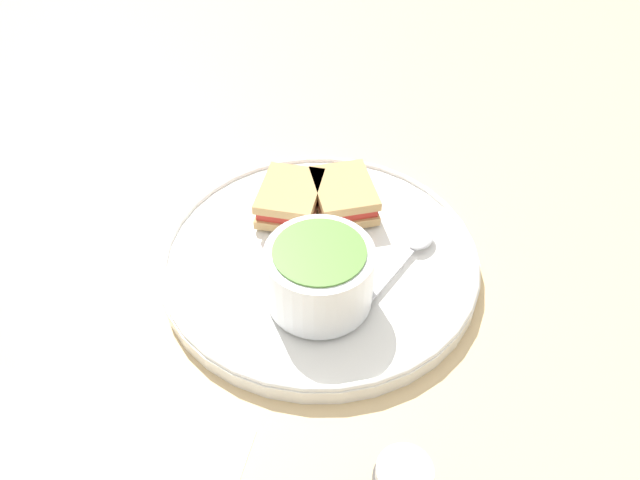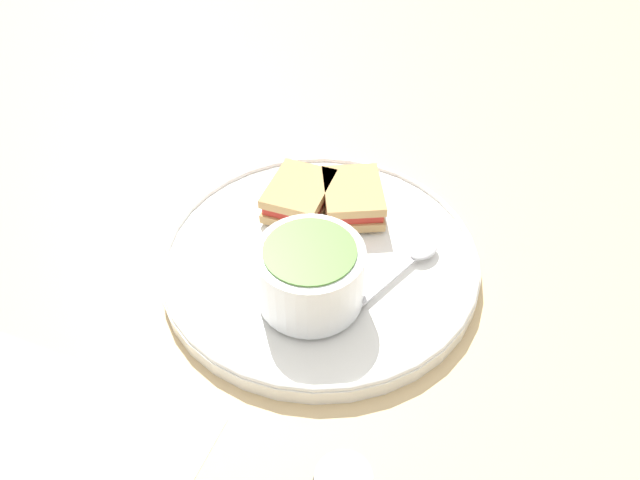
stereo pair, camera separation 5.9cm
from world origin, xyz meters
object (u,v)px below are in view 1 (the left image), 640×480
(soup_bowl, at_px, (319,275))
(sandwich_half_far, at_px, (290,198))
(spoon, at_px, (415,246))
(sandwich_half_near, at_px, (344,195))

(soup_bowl, bearing_deg, sandwich_half_far, 41.82)
(soup_bowl, distance_m, sandwich_half_far, 0.13)
(soup_bowl, distance_m, spoon, 0.12)
(soup_bowl, bearing_deg, sandwich_half_near, 16.42)
(soup_bowl, distance_m, sandwich_half_near, 0.13)
(spoon, distance_m, sandwich_half_far, 0.14)
(soup_bowl, xyz_separation_m, sandwich_half_far, (0.09, 0.08, -0.02))
(spoon, xyz_separation_m, sandwich_half_far, (-0.01, 0.14, 0.01))
(soup_bowl, xyz_separation_m, spoon, (0.10, -0.05, -0.03))
(soup_bowl, relative_size, sandwich_half_far, 1.09)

